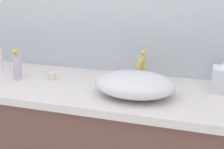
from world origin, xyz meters
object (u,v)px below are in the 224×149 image
object	(u,v)px
sink_basin	(135,84)
tissue_box	(224,78)
lotion_bottle	(17,66)
candle_jar	(52,76)

from	to	relation	value
sink_basin	tissue_box	xyz separation A→B (m)	(0.42, 0.18, 0.01)
lotion_bottle	tissue_box	world-z (taller)	lotion_bottle
candle_jar	tissue_box	bearing A→B (deg)	5.10
candle_jar	lotion_bottle	bearing A→B (deg)	-163.17
tissue_box	candle_jar	bearing A→B (deg)	-174.90
lotion_bottle	candle_jar	bearing A→B (deg)	16.83
sink_basin	candle_jar	xyz separation A→B (m)	(-0.50, 0.10, -0.04)
sink_basin	candle_jar	world-z (taller)	sink_basin
sink_basin	tissue_box	bearing A→B (deg)	23.18
candle_jar	sink_basin	bearing A→B (deg)	-10.93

